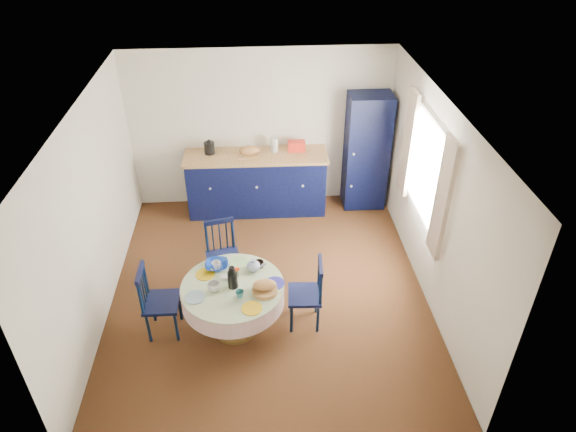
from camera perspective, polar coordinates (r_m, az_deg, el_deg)
name	(u,v)px	position (r m, az deg, el deg)	size (l,w,h in m)	color
floor	(269,289)	(6.78, -2.14, -8.12)	(4.50, 4.50, 0.00)	black
ceiling	(264,108)	(5.43, -2.70, 11.86)	(4.50, 4.50, 0.00)	white
wall_back	(261,129)	(7.99, -3.00, 9.61)	(4.00, 0.02, 2.50)	white
wall_left	(93,216)	(6.30, -20.88, -0.01)	(0.02, 4.50, 2.50)	white
wall_right	(434,203)	(6.37, 15.90, 1.43)	(0.02, 4.50, 2.50)	white
window	(426,171)	(6.46, 15.09, 4.90)	(0.10, 1.74, 1.45)	white
kitchen_counter	(257,181)	(8.07, -3.50, 3.87)	(2.19, 0.71, 1.21)	black
pantry_cabinet	(366,152)	(8.09, 8.70, 7.04)	(0.65, 0.48, 1.86)	black
dining_table	(234,293)	(5.88, -6.01, -8.55)	(1.17, 1.16, 0.98)	brown
chair_left	(158,301)	(6.11, -14.26, -9.11)	(0.40, 0.42, 0.93)	black
chair_far	(223,255)	(6.61, -7.24, -4.32)	(0.49, 0.48, 0.93)	black
chair_right	(308,293)	(6.04, 2.23, -8.58)	(0.41, 0.43, 0.90)	black
mug_a	(214,287)	(5.73, -8.23, -7.81)	(0.13, 0.13, 0.11)	silver
mug_b	(240,294)	(5.63, -5.39, -8.63)	(0.09, 0.09, 0.09)	#2C716E
mug_c	(259,265)	(5.99, -3.22, -5.42)	(0.12, 0.12, 0.09)	black
mug_d	(216,266)	(6.02, -7.95, -5.48)	(0.10, 0.10, 0.10)	silver
cobalt_bowl	(217,265)	(6.04, -7.92, -5.46)	(0.27, 0.27, 0.07)	navy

